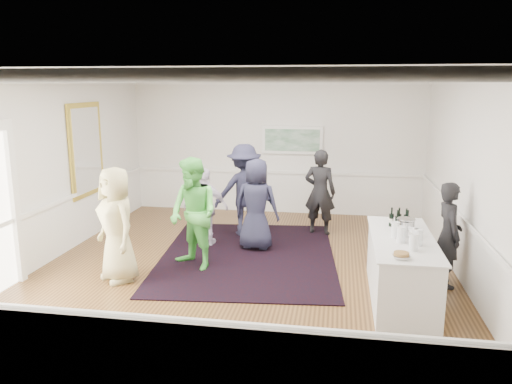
% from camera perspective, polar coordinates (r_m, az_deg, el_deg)
% --- Properties ---
extents(floor, '(8.00, 8.00, 0.00)m').
position_cam_1_polar(floor, '(8.57, -1.24, -8.76)').
color(floor, brown).
rests_on(floor, ground).
extents(ceiling, '(7.00, 8.00, 0.02)m').
position_cam_1_polar(ceiling, '(8.01, -1.34, 13.15)').
color(ceiling, white).
rests_on(ceiling, wall_back).
extents(wall_left, '(0.02, 8.00, 3.20)m').
position_cam_1_polar(wall_left, '(9.44, -22.68, 2.30)').
color(wall_left, white).
rests_on(wall_left, floor).
extents(wall_right, '(0.02, 8.00, 3.20)m').
position_cam_1_polar(wall_right, '(8.25, 23.35, 0.96)').
color(wall_right, white).
rests_on(wall_right, floor).
extents(wall_back, '(7.00, 0.02, 3.20)m').
position_cam_1_polar(wall_back, '(12.05, 2.27, 5.16)').
color(wall_back, white).
rests_on(wall_back, floor).
extents(wall_front, '(7.00, 0.02, 3.20)m').
position_cam_1_polar(wall_front, '(4.40, -11.13, -7.40)').
color(wall_front, white).
rests_on(wall_front, floor).
extents(wainscoting, '(7.00, 8.00, 1.00)m').
position_cam_1_polar(wainscoting, '(8.41, -1.25, -5.57)').
color(wainscoting, white).
rests_on(wainscoting, floor).
extents(mirror, '(0.05, 1.25, 1.85)m').
position_cam_1_polar(mirror, '(10.50, -18.81, 4.60)').
color(mirror, gold).
rests_on(mirror, wall_left).
extents(landscape_painting, '(1.44, 0.06, 0.66)m').
position_cam_1_polar(landscape_painting, '(11.93, 4.16, 5.94)').
color(landscape_painting, white).
rests_on(landscape_painting, wall_back).
extents(area_rug, '(3.47, 4.34, 0.02)m').
position_cam_1_polar(area_rug, '(9.18, -0.92, -7.26)').
color(area_rug, black).
rests_on(area_rug, floor).
extents(serving_table, '(0.87, 2.30, 0.93)m').
position_cam_1_polar(serving_table, '(7.57, 16.22, -8.35)').
color(serving_table, silver).
rests_on(serving_table, floor).
extents(bartender, '(0.47, 0.64, 1.63)m').
position_cam_1_polar(bartender, '(8.19, 21.14, -4.58)').
color(bartender, black).
rests_on(bartender, floor).
extents(guest_tan, '(1.06, 1.02, 1.83)m').
position_cam_1_polar(guest_tan, '(8.13, -15.63, -3.61)').
color(guest_tan, tan).
rests_on(guest_tan, floor).
extents(guest_green, '(1.17, 1.12, 1.89)m').
position_cam_1_polar(guest_green, '(8.41, -7.15, -2.49)').
color(guest_green, '#5BD454').
rests_on(guest_green, floor).
extents(guest_lilac, '(0.90, 0.42, 1.51)m').
position_cam_1_polar(guest_lilac, '(9.64, -5.76, -1.76)').
color(guest_lilac, silver).
rests_on(guest_lilac, floor).
extents(guest_dark_a, '(1.40, 1.12, 1.89)m').
position_cam_1_polar(guest_dark_a, '(10.24, -1.35, 0.22)').
color(guest_dark_a, '#212138').
rests_on(guest_dark_a, floor).
extents(guest_dark_b, '(0.72, 0.54, 1.78)m').
position_cam_1_polar(guest_dark_b, '(10.39, 7.32, -0.01)').
color(guest_dark_b, black).
rests_on(guest_dark_b, floor).
extents(guest_navy, '(0.92, 0.67, 1.73)m').
position_cam_1_polar(guest_navy, '(9.36, 0.04, -1.42)').
color(guest_navy, '#212138').
rests_on(guest_navy, floor).
extents(wine_bottles, '(0.30, 0.22, 0.31)m').
position_cam_1_polar(wine_bottles, '(7.89, 16.17, -2.84)').
color(wine_bottles, black).
rests_on(wine_bottles, serving_table).
extents(juice_pitchers, '(0.38, 0.67, 0.24)m').
position_cam_1_polar(juice_pitchers, '(7.13, 17.01, -4.75)').
color(juice_pitchers, '#73A43A').
rests_on(juice_pitchers, serving_table).
extents(ice_bucket, '(0.26, 0.26, 0.25)m').
position_cam_1_polar(ice_bucket, '(7.53, 16.74, -3.89)').
color(ice_bucket, silver).
rests_on(ice_bucket, serving_table).
extents(nut_bowl, '(0.23, 0.23, 0.08)m').
position_cam_1_polar(nut_bowl, '(6.54, 16.28, -6.99)').
color(nut_bowl, white).
rests_on(nut_bowl, serving_table).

